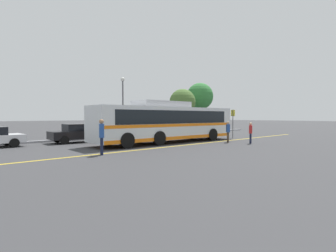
% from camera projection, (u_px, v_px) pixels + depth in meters
% --- Properties ---
extents(ground_plane, '(220.00, 220.00, 0.00)m').
position_uv_depth(ground_plane, '(167.00, 142.00, 20.40)').
color(ground_plane, '#38383A').
extents(lane_strip_0, '(32.24, 0.20, 0.01)m').
position_uv_depth(lane_strip_0, '(189.00, 145.00, 18.51)').
color(lane_strip_0, gold).
rests_on(lane_strip_0, ground_plane).
extents(curb_strip, '(40.24, 0.36, 0.15)m').
position_uv_depth(curb_strip, '(123.00, 137.00, 24.98)').
color(curb_strip, '#99999E').
rests_on(curb_strip, ground_plane).
extents(transit_bus, '(12.61, 2.96, 3.14)m').
position_uv_depth(transit_bus, '(168.00, 122.00, 20.08)').
color(transit_bus, silver).
rests_on(transit_bus, ground_plane).
extents(parked_car_1, '(4.08, 1.91, 1.43)m').
position_uv_depth(parked_car_1, '(77.00, 133.00, 20.12)').
color(parked_car_1, black).
rests_on(parked_car_1, ground_plane).
extents(parked_car_2, '(4.32, 2.21, 1.33)m').
position_uv_depth(parked_car_2, '(139.00, 131.00, 24.18)').
color(parked_car_2, silver).
rests_on(parked_car_2, ground_plane).
extents(parked_car_3, '(4.43, 2.01, 1.53)m').
position_uv_depth(parked_car_3, '(182.00, 128.00, 28.38)').
color(parked_car_3, '#9E9EA3').
rests_on(parked_car_3, ground_plane).
extents(pedestrian_0, '(0.47, 0.39, 1.55)m').
position_uv_depth(pedestrian_0, '(251.00, 132.00, 19.35)').
color(pedestrian_0, '#191E38').
rests_on(pedestrian_0, ground_plane).
extents(pedestrian_1, '(0.36, 0.47, 1.86)m').
position_uv_depth(pedestrian_1, '(102.00, 134.00, 13.60)').
color(pedestrian_1, '#191E38').
rests_on(pedestrian_1, ground_plane).
extents(pedestrian_2, '(0.45, 0.46, 1.61)m').
position_uv_depth(pedestrian_2, '(228.00, 131.00, 20.21)').
color(pedestrian_2, brown).
rests_on(pedestrian_2, ground_plane).
extents(bus_stop_sign, '(0.07, 0.40, 2.64)m').
position_uv_depth(bus_stop_sign, '(233.00, 120.00, 23.92)').
color(bus_stop_sign, '#59595E').
rests_on(bus_stop_sign, ground_plane).
extents(street_lamp, '(0.41, 0.41, 5.83)m').
position_uv_depth(street_lamp, '(123.00, 98.00, 25.66)').
color(street_lamp, '#59595E').
rests_on(street_lamp, ground_plane).
extents(tree_0, '(3.32, 3.32, 5.48)m').
position_uv_depth(tree_0, '(183.00, 102.00, 33.18)').
color(tree_0, '#513823').
rests_on(tree_0, ground_plane).
extents(tree_1, '(3.83, 3.83, 6.82)m').
position_uv_depth(tree_1, '(200.00, 96.00, 37.79)').
color(tree_1, '#513823').
rests_on(tree_1, ground_plane).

